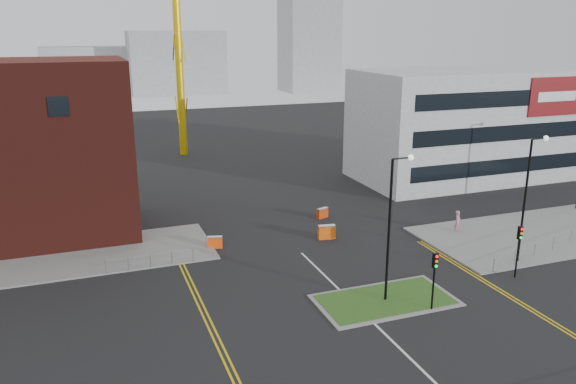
{
  "coord_description": "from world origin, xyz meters",
  "views": [
    {
      "loc": [
        -14.59,
        -19.43,
        16.13
      ],
      "look_at": [
        -1.22,
        16.66,
        5.0
      ],
      "focal_mm": 35.0,
      "sensor_mm": 36.0,
      "label": 1
    }
  ],
  "objects": [
    {
      "name": "pavement_right",
      "position": [
        22.0,
        14.0,
        0.06
      ],
      "size": [
        24.0,
        10.0,
        0.12
      ],
      "primitive_type": "cube",
      "color": "slate",
      "rests_on": "ground"
    },
    {
      "name": "skyline_c",
      "position": [
        45.0,
        125.0,
        14.0
      ],
      "size": [
        14.0,
        12.0,
        28.0
      ],
      "primitive_type": "cube",
      "color": "gray",
      "rests_on": "ground"
    },
    {
      "name": "centre_line",
      "position": [
        0.0,
        2.0,
        0.01
      ],
      "size": [
        0.15,
        30.0,
        0.01
      ],
      "primitive_type": "cube",
      "color": "silver",
      "rests_on": "ground"
    },
    {
      "name": "barrier_right",
      "position": [
        4.78,
        24.0,
        0.5
      ],
      "size": [
        1.14,
        0.69,
        0.91
      ],
      "color": "red",
      "rests_on": "ground"
    },
    {
      "name": "railing_right",
      "position": [
        20.5,
        11.5,
        0.78
      ],
      "size": [
        19.05,
        5.05,
        1.1
      ],
      "color": "gray",
      "rests_on": "ground"
    },
    {
      "name": "streetlamp_right_near",
      "position": [
        14.22,
        10.0,
        5.41
      ],
      "size": [
        1.46,
        0.36,
        9.18
      ],
      "color": "black",
      "rests_on": "ground"
    },
    {
      "name": "barrier_left",
      "position": [
        -5.86,
        20.27,
        0.51
      ],
      "size": [
        1.18,
        0.66,
        0.94
      ],
      "color": "#FF4B0E",
      "rests_on": "ground"
    },
    {
      "name": "office_block",
      "position": [
        26.01,
        31.97,
        6.0
      ],
      "size": [
        25.0,
        12.2,
        12.0
      ],
      "color": "#A6A8AA",
      "rests_on": "ground"
    },
    {
      "name": "yellow_left_b",
      "position": [
        -8.7,
        10.0,
        0.01
      ],
      "size": [
        0.12,
        24.0,
        0.01
      ],
      "primitive_type": "cube",
      "color": "gold",
      "rests_on": "ground"
    },
    {
      "name": "barrier_mid",
      "position": [
        3.0,
        19.12,
        0.62
      ],
      "size": [
        1.42,
        0.66,
        1.15
      ],
      "color": "#FE5C0E",
      "rests_on": "ground"
    },
    {
      "name": "streetlamp_island",
      "position": [
        2.22,
        8.0,
        5.41
      ],
      "size": [
        1.46,
        0.36,
        9.18
      ],
      "color": "black",
      "rests_on": "ground"
    },
    {
      "name": "pavement_left",
      "position": [
        -20.0,
        22.0,
        0.06
      ],
      "size": [
        28.0,
        8.0,
        0.12
      ],
      "primitive_type": "cube",
      "color": "slate",
      "rests_on": "ground"
    },
    {
      "name": "pedestrian",
      "position": [
        13.7,
        16.65,
        0.95
      ],
      "size": [
        0.83,
        0.78,
        1.9
      ],
      "primitive_type": "imported",
      "rotation": [
        0.0,
        0.0,
        0.66
      ],
      "color": "#CC8495",
      "rests_on": "ground"
    },
    {
      "name": "skyline_d",
      "position": [
        -8.0,
        140.0,
        6.0
      ],
      "size": [
        30.0,
        12.0,
        12.0
      ],
      "primitive_type": "cube",
      "color": "gray",
      "rests_on": "ground"
    },
    {
      "name": "yellow_right_a",
      "position": [
        9.5,
        6.0,
        0.01
      ],
      "size": [
        0.12,
        20.0,
        0.01
      ],
      "primitive_type": "cube",
      "color": "gold",
      "rests_on": "ground"
    },
    {
      "name": "ground",
      "position": [
        0.0,
        0.0,
        0.0
      ],
      "size": [
        200.0,
        200.0,
        0.0
      ],
      "primitive_type": "plane",
      "color": "black",
      "rests_on": "ground"
    },
    {
      "name": "yellow_right_b",
      "position": [
        9.8,
        6.0,
        0.01
      ],
      "size": [
        0.12,
        20.0,
        0.01
      ],
      "primitive_type": "cube",
      "color": "gold",
      "rests_on": "ground"
    },
    {
      "name": "traffic_light_right",
      "position": [
        12.0,
        7.98,
        2.57
      ],
      "size": [
        0.28,
        0.33,
        3.65
      ],
      "color": "black",
      "rests_on": "ground"
    },
    {
      "name": "grass_island",
      "position": [
        2.0,
        8.0,
        0.06
      ],
      "size": [
        8.0,
        4.0,
        0.12
      ],
      "primitive_type": "cube",
      "color": "#224717",
      "rests_on": "ground"
    },
    {
      "name": "traffic_light_island",
      "position": [
        4.0,
        5.98,
        2.57
      ],
      "size": [
        0.28,
        0.33,
        3.65
      ],
      "color": "black",
      "rests_on": "ground"
    },
    {
      "name": "yellow_left_a",
      "position": [
        -9.0,
        10.0,
        0.01
      ],
      "size": [
        0.12,
        24.0,
        0.01
      ],
      "primitive_type": "cube",
      "color": "gold",
      "rests_on": "ground"
    },
    {
      "name": "railing_left",
      "position": [
        -11.0,
        18.0,
        0.74
      ],
      "size": [
        6.05,
        0.05,
        1.1
      ],
      "color": "gray",
      "rests_on": "ground"
    },
    {
      "name": "skyline_b",
      "position": [
        10.0,
        130.0,
        8.0
      ],
      "size": [
        24.0,
        12.0,
        16.0
      ],
      "primitive_type": "cube",
      "color": "gray",
      "rests_on": "ground"
    },
    {
      "name": "island_kerb",
      "position": [
        2.0,
        8.0,
        0.04
      ],
      "size": [
        8.6,
        4.6,
        0.08
      ],
      "primitive_type": "cube",
      "color": "slate",
      "rests_on": "ground"
    }
  ]
}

